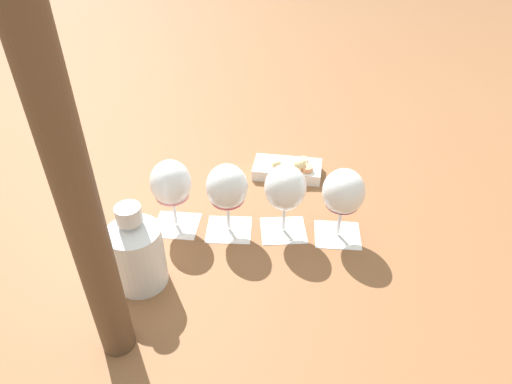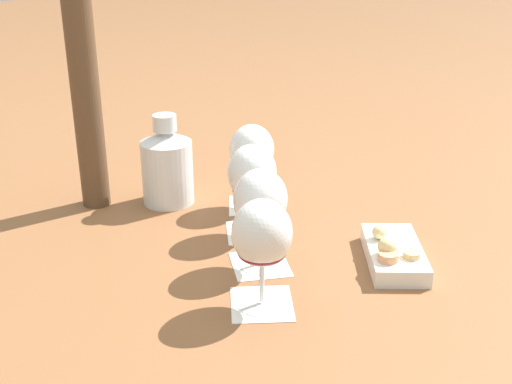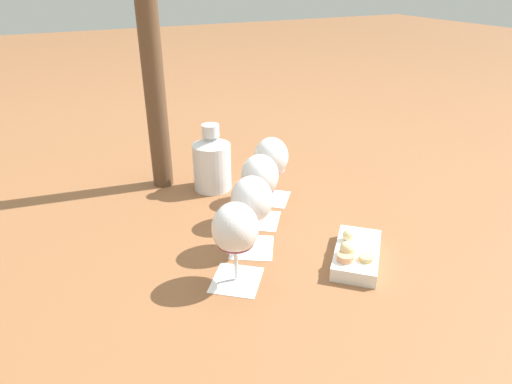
# 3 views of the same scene
# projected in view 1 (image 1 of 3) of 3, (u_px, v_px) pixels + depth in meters

# --- Properties ---
(ground_plane) EXTENTS (8.00, 8.00, 0.00)m
(ground_plane) POSITION_uv_depth(u_px,v_px,m) (256.00, 230.00, 1.00)
(ground_plane) COLOR brown
(tasting_card_0) EXTENTS (0.13, 0.13, 0.00)m
(tasting_card_0) POSITION_uv_depth(u_px,v_px,m) (177.00, 225.00, 1.02)
(tasting_card_0) COLOR white
(tasting_card_0) RESTS_ON ground_plane
(tasting_card_1) EXTENTS (0.13, 0.13, 0.00)m
(tasting_card_1) POSITION_uv_depth(u_px,v_px,m) (229.00, 229.00, 1.00)
(tasting_card_1) COLOR white
(tasting_card_1) RESTS_ON ground_plane
(tasting_card_2) EXTENTS (0.13, 0.13, 0.00)m
(tasting_card_2) POSITION_uv_depth(u_px,v_px,m) (283.00, 230.00, 1.00)
(tasting_card_2) COLOR white
(tasting_card_2) RESTS_ON ground_plane
(tasting_card_3) EXTENTS (0.13, 0.13, 0.00)m
(tasting_card_3) POSITION_uv_depth(u_px,v_px,m) (337.00, 235.00, 0.99)
(tasting_card_3) COLOR white
(tasting_card_3) RESTS_ON ground_plane
(wine_glass_0) EXTENTS (0.09, 0.09, 0.16)m
(wine_glass_0) POSITION_uv_depth(u_px,v_px,m) (171.00, 185.00, 0.95)
(wine_glass_0) COLOR white
(wine_glass_0) RESTS_ON tasting_card_0
(wine_glass_1) EXTENTS (0.09, 0.09, 0.16)m
(wine_glass_1) POSITION_uv_depth(u_px,v_px,m) (227.00, 190.00, 0.94)
(wine_glass_1) COLOR white
(wine_glass_1) RESTS_ON tasting_card_1
(wine_glass_2) EXTENTS (0.09, 0.09, 0.16)m
(wine_glass_2) POSITION_uv_depth(u_px,v_px,m) (285.00, 191.00, 0.94)
(wine_glass_2) COLOR white
(wine_glass_2) RESTS_ON tasting_card_2
(wine_glass_3) EXTENTS (0.09, 0.09, 0.16)m
(wine_glass_3) POSITION_uv_depth(u_px,v_px,m) (343.00, 195.00, 0.93)
(wine_glass_3) COLOR white
(wine_glass_3) RESTS_ON tasting_card_3
(ceramic_vase) EXTENTS (0.10, 0.10, 0.18)m
(ceramic_vase) POSITION_uv_depth(u_px,v_px,m) (137.00, 252.00, 0.84)
(ceramic_vase) COLOR silver
(ceramic_vase) RESTS_ON ground_plane
(snack_dish) EXTENTS (0.18, 0.19, 0.06)m
(snack_dish) POSITION_uv_depth(u_px,v_px,m) (289.00, 169.00, 1.17)
(snack_dish) COLOR white
(snack_dish) RESTS_ON ground_plane
(umbrella_pole) EXTENTS (0.05, 0.05, 1.03)m
(umbrella_pole) POSITION_uv_depth(u_px,v_px,m) (29.00, 36.00, 0.46)
(umbrella_pole) COLOR brown
(umbrella_pole) RESTS_ON ground_plane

